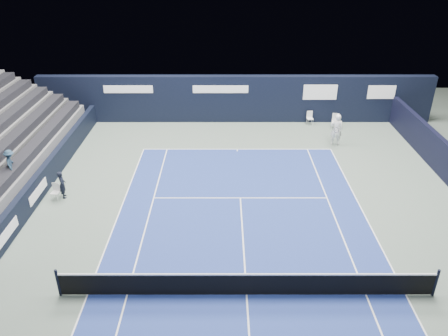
{
  "coord_description": "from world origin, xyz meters",
  "views": [
    {
      "loc": [
        -0.78,
        -11.31,
        10.8
      ],
      "look_at": [
        -0.78,
        7.0,
        1.3
      ],
      "focal_mm": 35.0,
      "sensor_mm": 36.0,
      "label": 1
    }
  ],
  "objects_px": {
    "tennis_net": "(247,284)",
    "tennis_player": "(336,129)",
    "line_judge_chair": "(56,190)",
    "folding_chair_back_a": "(310,115)",
    "folding_chair_back_b": "(335,120)"
  },
  "relations": [
    {
      "from": "tennis_player",
      "to": "line_judge_chair",
      "type": "bearing_deg",
      "value": -156.71
    },
    {
      "from": "folding_chair_back_b",
      "to": "line_judge_chair",
      "type": "xyz_separation_m",
      "value": [
        -15.11,
        -8.88,
        -0.08
      ]
    },
    {
      "from": "folding_chair_back_b",
      "to": "line_judge_chair",
      "type": "relative_size",
      "value": 1.18
    },
    {
      "from": "tennis_net",
      "to": "tennis_player",
      "type": "xyz_separation_m",
      "value": [
        5.87,
        12.59,
        0.45
      ]
    },
    {
      "from": "folding_chair_back_a",
      "to": "tennis_net",
      "type": "relative_size",
      "value": 0.07
    },
    {
      "from": "line_judge_chair",
      "to": "tennis_net",
      "type": "height_order",
      "value": "tennis_net"
    },
    {
      "from": "line_judge_chair",
      "to": "tennis_player",
      "type": "bearing_deg",
      "value": 32.28
    },
    {
      "from": "folding_chair_back_b",
      "to": "tennis_player",
      "type": "height_order",
      "value": "tennis_player"
    },
    {
      "from": "folding_chair_back_b",
      "to": "line_judge_chair",
      "type": "distance_m",
      "value": 17.53
    },
    {
      "from": "folding_chair_back_b",
      "to": "tennis_net",
      "type": "distance_m",
      "value": 16.52
    },
    {
      "from": "folding_chair_back_a",
      "to": "line_judge_chair",
      "type": "xyz_separation_m",
      "value": [
        -13.58,
        -9.59,
        -0.12
      ]
    },
    {
      "from": "folding_chair_back_a",
      "to": "line_judge_chair",
      "type": "distance_m",
      "value": 16.63
    },
    {
      "from": "folding_chair_back_b",
      "to": "tennis_player",
      "type": "relative_size",
      "value": 0.5
    },
    {
      "from": "folding_chair_back_a",
      "to": "tennis_player",
      "type": "relative_size",
      "value": 0.46
    },
    {
      "from": "tennis_net",
      "to": "line_judge_chair",
      "type": "bearing_deg",
      "value": 143.86
    }
  ]
}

